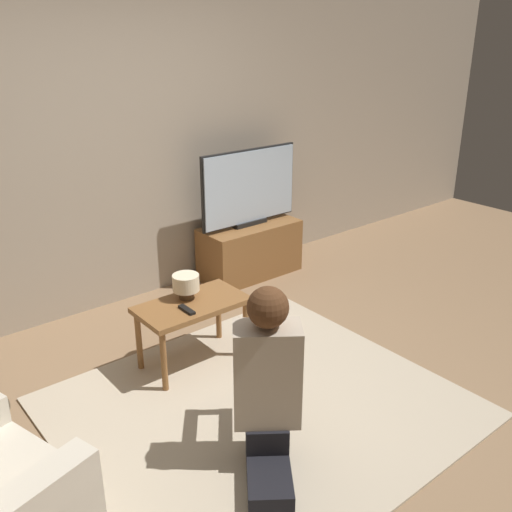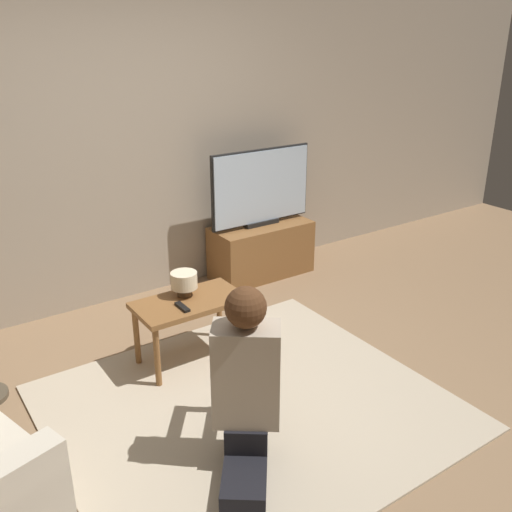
{
  "view_description": "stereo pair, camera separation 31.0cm",
  "coord_description": "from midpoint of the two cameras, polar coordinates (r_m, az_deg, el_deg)",
  "views": [
    {
      "loc": [
        -1.85,
        -2.22,
        2.16
      ],
      "look_at": [
        0.48,
        0.63,
        0.68
      ],
      "focal_mm": 40.0,
      "sensor_mm": 36.0,
      "label": 1
    },
    {
      "loc": [
        -1.6,
        -2.4,
        2.16
      ],
      "look_at": [
        0.48,
        0.63,
        0.68
      ],
      "focal_mm": 40.0,
      "sensor_mm": 36.0,
      "label": 2
    }
  ],
  "objects": [
    {
      "name": "ground_plane",
      "position": [
        3.6,
        1.89,
        -15.03
      ],
      "size": [
        10.0,
        10.0,
        0.0
      ],
      "primitive_type": "plane",
      "color": "#896B4C"
    },
    {
      "name": "wall_back",
      "position": [
        4.66,
        -12.31,
        10.71
      ],
      "size": [
        10.0,
        0.06,
        2.6
      ],
      "color": "tan",
      "rests_on": "ground_plane"
    },
    {
      "name": "rug",
      "position": [
        3.6,
        1.89,
        -14.92
      ],
      "size": [
        2.26,
        2.05,
        0.02
      ],
      "color": "#BCAD93",
      "rests_on": "ground_plane"
    },
    {
      "name": "tv_stand",
      "position": [
        5.28,
        2.21,
        0.58
      ],
      "size": [
        0.93,
        0.43,
        0.49
      ],
      "color": "brown",
      "rests_on": "ground_plane"
    },
    {
      "name": "tv",
      "position": [
        5.1,
        2.28,
        6.86
      ],
      "size": [
        1.02,
        0.08,
        0.69
      ],
      "color": "black",
      "rests_on": "tv_stand"
    },
    {
      "name": "coffee_table",
      "position": [
        3.86,
        -4.39,
        -5.34
      ],
      "size": [
        0.73,
        0.4,
        0.47
      ],
      "color": "brown",
      "rests_on": "ground_plane"
    },
    {
      "name": "person_kneeling",
      "position": [
        2.92,
        2.11,
        -12.29
      ],
      "size": [
        0.68,
        0.8,
        1.01
      ],
      "rotation": [
        0.0,
        0.0,
        2.5
      ],
      "color": "black",
      "rests_on": "rug"
    },
    {
      "name": "table_lamp",
      "position": [
        3.85,
        -4.93,
        -2.62
      ],
      "size": [
        0.18,
        0.18,
        0.17
      ],
      "color": "#4C3823",
      "rests_on": "coffee_table"
    },
    {
      "name": "remote",
      "position": [
        3.72,
        -5.02,
        -5.14
      ],
      "size": [
        0.04,
        0.15,
        0.02
      ],
      "color": "black",
      "rests_on": "coffee_table"
    }
  ]
}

